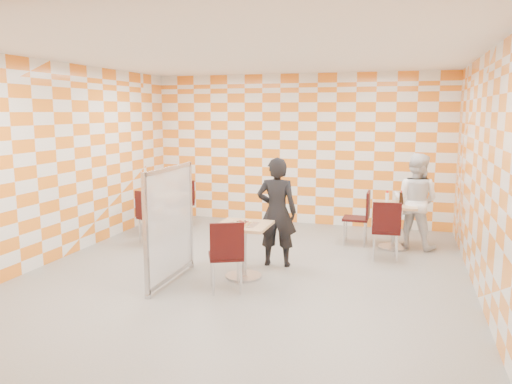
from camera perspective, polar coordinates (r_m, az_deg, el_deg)
room_shell at (r=7.24m, az=0.02°, el=3.18°), size 7.00×7.00×7.00m
main_table at (r=6.83m, az=-1.45°, el=-5.65°), size 0.70×0.70×0.75m
second_table at (r=8.59m, az=15.56°, el=-2.90°), size 0.70×0.70×0.75m
empty_table at (r=9.38m, az=-10.49°, el=-1.71°), size 0.70×0.70×0.75m
chair_main_front at (r=6.25m, az=-3.41°, el=-6.74°), size 0.56×0.57×0.92m
chair_second_front at (r=7.81m, az=14.66°, el=-3.79°), size 0.45×0.46×0.92m
chair_second_side at (r=8.66m, az=11.95°, el=-2.42°), size 0.43×0.42×0.92m
chair_empty_near at (r=8.73m, az=-12.11°, el=-2.34°), size 0.54×0.55×0.92m
chair_empty_far at (r=9.94m, az=-8.36°, el=-0.84°), size 0.55×0.56×0.92m
partition at (r=6.69m, az=-9.80°, el=-3.61°), size 0.08×1.38×1.55m
man_dark at (r=7.30m, az=2.39°, el=-2.30°), size 0.62×0.44×1.61m
man_white at (r=8.68m, az=17.75°, el=-0.98°), size 0.92×0.82×1.58m
pizza_on_foil at (r=6.75m, az=-1.50°, el=-3.56°), size 0.40×0.40×0.04m
sport_bottle at (r=8.64m, az=14.76°, el=-0.58°), size 0.06×0.06×0.20m
soda_bottle at (r=8.53m, az=16.28°, el=-0.67°), size 0.07×0.07×0.23m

